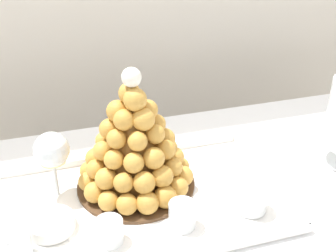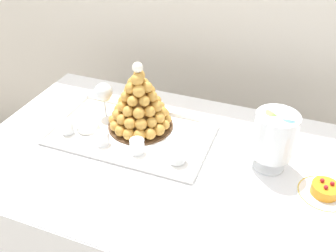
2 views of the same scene
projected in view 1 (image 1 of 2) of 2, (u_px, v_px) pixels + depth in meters
buffet_table at (229, 247)px, 0.99m from camera, size 1.49×0.89×0.79m
serving_tray at (136, 204)px, 0.94m from camera, size 0.63×0.37×0.02m
croquembouche at (135, 145)px, 0.94m from camera, size 0.27×0.27×0.29m
dessert_cup_left at (18, 245)px, 0.80m from camera, size 0.05×0.05×0.05m
dessert_cup_mid_left at (109, 232)px, 0.83m from camera, size 0.05×0.05×0.05m
dessert_cup_centre at (182, 216)px, 0.86m from camera, size 0.06×0.06×0.05m
dessert_cup_mid_right at (252, 199)px, 0.91m from camera, size 0.06×0.06×0.06m
creme_brulee_ramekin at (51, 224)px, 0.86m from camera, size 0.09×0.09×0.02m
wine_glass at (52, 152)px, 0.91m from camera, size 0.08×0.08×0.16m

